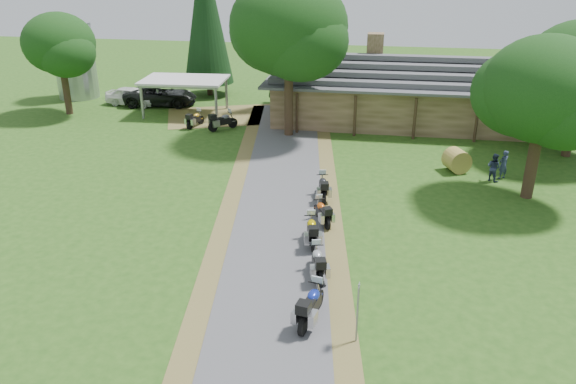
% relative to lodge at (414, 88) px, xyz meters
% --- Properties ---
extents(ground, '(120.00, 120.00, 0.00)m').
position_rel_lodge_xyz_m(ground, '(-6.00, -24.00, -2.45)').
color(ground, '#265016').
rests_on(ground, ground).
extents(driveway, '(51.95, 51.95, 0.00)m').
position_rel_lodge_xyz_m(driveway, '(-6.50, -20.00, -2.45)').
color(driveway, '#4F4F52').
rests_on(driveway, ground).
extents(lodge, '(21.40, 9.40, 4.90)m').
position_rel_lodge_xyz_m(lodge, '(0.00, 0.00, 0.00)').
color(lodge, brown).
rests_on(lodge, ground).
extents(silo, '(3.49, 3.49, 6.82)m').
position_rel_lodge_xyz_m(silo, '(-28.28, 2.70, 0.96)').
color(silo, gray).
rests_on(silo, ground).
extents(carport, '(6.55, 4.56, 2.74)m').
position_rel_lodge_xyz_m(carport, '(-17.32, -0.90, -1.08)').
color(carport, silver).
rests_on(carport, ground).
extents(car_white_sedan, '(3.07, 5.92, 1.89)m').
position_rel_lodge_xyz_m(car_white_sedan, '(-22.56, 0.89, -1.51)').
color(car_white_sedan, white).
rests_on(car_white_sedan, ground).
extents(car_dark_suv, '(3.57, 6.68, 2.44)m').
position_rel_lodge_xyz_m(car_dark_suv, '(-20.25, 1.26, -1.23)').
color(car_dark_suv, black).
rests_on(car_dark_suv, ground).
extents(motorcycle_row_a, '(1.08, 2.16, 1.42)m').
position_rel_lodge_xyz_m(motorcycle_row_a, '(-4.22, -25.90, -1.74)').
color(motorcycle_row_a, '#172799').
rests_on(motorcycle_row_a, ground).
extents(motorcycle_row_b, '(1.07, 1.98, 1.29)m').
position_rel_lodge_xyz_m(motorcycle_row_b, '(-4.34, -22.94, -1.80)').
color(motorcycle_row_b, '#A4A5AB').
rests_on(motorcycle_row_b, ground).
extents(motorcycle_row_c, '(1.02, 2.03, 1.33)m').
position_rel_lodge_xyz_m(motorcycle_row_c, '(-4.91, -20.34, -1.79)').
color(motorcycle_row_c, '#C8AD00').
rests_on(motorcycle_row_c, ground).
extents(motorcycle_row_d, '(1.30, 1.85, 1.21)m').
position_rel_lodge_xyz_m(motorcycle_row_d, '(-4.69, -18.27, -1.84)').
color(motorcycle_row_d, '#D35411').
rests_on(motorcycle_row_d, ground).
extents(motorcycle_row_e, '(0.99, 2.02, 1.32)m').
position_rel_lodge_xyz_m(motorcycle_row_e, '(-4.97, -15.40, -1.79)').
color(motorcycle_row_e, black).
rests_on(motorcycle_row_e, ground).
extents(motorcycle_carport_a, '(1.07, 1.92, 1.25)m').
position_rel_lodge_xyz_m(motorcycle_carport_a, '(-15.49, -4.24, -1.83)').
color(motorcycle_carport_a, gold).
rests_on(motorcycle_carport_a, ground).
extents(motorcycle_carport_b, '(1.92, 1.96, 1.42)m').
position_rel_lodge_xyz_m(motorcycle_carport_b, '(-13.31, -4.60, -1.74)').
color(motorcycle_carport_b, slate).
rests_on(motorcycle_carport_b, ground).
extents(person_a, '(0.68, 0.65, 1.94)m').
position_rel_lodge_xyz_m(person_a, '(4.63, -11.04, -1.48)').
color(person_a, '#2D3755').
rests_on(person_a, ground).
extents(person_b, '(0.65, 0.64, 1.86)m').
position_rel_lodge_xyz_m(person_b, '(4.06, -11.47, -1.52)').
color(person_b, '#2D3755').
rests_on(person_b, ground).
extents(hay_bale, '(1.68, 1.62, 1.32)m').
position_rel_lodge_xyz_m(hay_bale, '(2.21, -10.29, -1.79)').
color(hay_bale, olive).
rests_on(hay_bale, ground).
extents(sign_post, '(0.39, 0.07, 2.19)m').
position_rel_lodge_xyz_m(sign_post, '(-2.62, -26.77, -1.36)').
color(sign_post, gray).
rests_on(sign_post, ground).
extents(oak_lodge_left, '(7.65, 7.65, 11.86)m').
position_rel_lodge_xyz_m(oak_lodge_left, '(-8.49, -5.07, 3.48)').
color(oak_lodge_left, black).
rests_on(oak_lodge_left, ground).
extents(oak_driveway, '(6.11, 6.11, 9.12)m').
position_rel_lodge_xyz_m(oak_driveway, '(5.45, -13.52, 2.11)').
color(oak_driveway, black).
rests_on(oak_driveway, ground).
extents(oak_silo, '(5.33, 5.33, 8.74)m').
position_rel_lodge_xyz_m(oak_silo, '(-26.35, -2.46, 1.92)').
color(oak_silo, black).
rests_on(oak_silo, ground).
extents(cedar_near, '(3.39, 3.39, 12.76)m').
position_rel_lodge_xyz_m(cedar_near, '(-9.67, 2.46, 3.93)').
color(cedar_near, black).
rests_on(cedar_near, ground).
extents(cedar_far, '(4.28, 4.28, 12.90)m').
position_rel_lodge_xyz_m(cedar_far, '(-17.32, 5.44, 4.00)').
color(cedar_far, black).
rests_on(cedar_far, ground).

